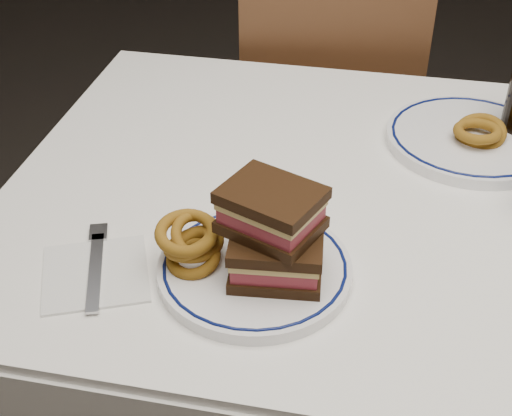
% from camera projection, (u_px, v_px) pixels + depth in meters
% --- Properties ---
extents(dining_table, '(1.27, 0.87, 0.75)m').
position_uv_depth(dining_table, '(407.00, 251.00, 1.14)').
color(dining_table, white).
rests_on(dining_table, floor).
extents(chair_far, '(0.44, 0.44, 0.87)m').
position_uv_depth(chair_far, '(327.00, 135.00, 1.78)').
color(chair_far, '#4D2E18').
rests_on(chair_far, floor).
extents(main_plate, '(0.26, 0.26, 0.02)m').
position_uv_depth(main_plate, '(255.00, 269.00, 0.94)').
color(main_plate, white).
rests_on(main_plate, dining_table).
extents(reuben_sandwich, '(0.14, 0.13, 0.12)m').
position_uv_depth(reuben_sandwich, '(274.00, 233.00, 0.89)').
color(reuben_sandwich, black).
rests_on(reuben_sandwich, main_plate).
extents(onion_rings_main, '(0.09, 0.09, 0.07)m').
position_uv_depth(onion_rings_main, '(191.00, 243.00, 0.92)').
color(onion_rings_main, brown).
rests_on(onion_rings_main, main_plate).
extents(ketchup_ramekin, '(0.06, 0.06, 0.04)m').
position_uv_depth(ketchup_ramekin, '(257.00, 207.00, 1.00)').
color(ketchup_ramekin, silver).
rests_on(ketchup_ramekin, main_plate).
extents(far_plate, '(0.28, 0.28, 0.02)m').
position_uv_depth(far_plate, '(471.00, 138.00, 1.20)').
color(far_plate, white).
rests_on(far_plate, dining_table).
extents(onion_rings_far, '(0.09, 0.10, 0.05)m').
position_uv_depth(onion_rings_far, '(479.00, 132.00, 1.18)').
color(onion_rings_far, brown).
rests_on(onion_rings_far, far_plate).
extents(napkin_fork, '(0.18, 0.19, 0.01)m').
position_uv_depth(napkin_fork, '(96.00, 271.00, 0.94)').
color(napkin_fork, white).
rests_on(napkin_fork, dining_table).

